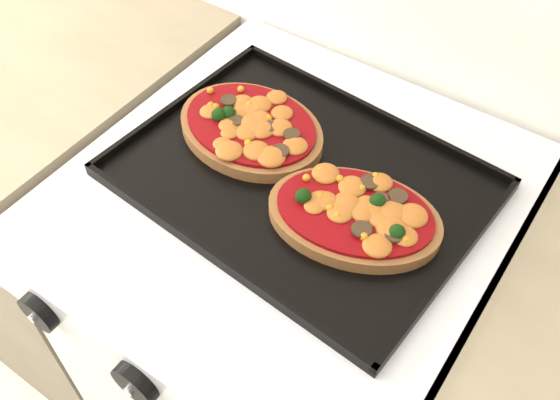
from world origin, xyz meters
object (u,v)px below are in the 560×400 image
Objects in this scene: baking_tray at (300,177)px; pizza_left at (251,127)px; pizza_right at (354,214)px; stove at (290,338)px.

pizza_left is at bearing 168.70° from baking_tray.
baking_tray is 0.11m from pizza_left.
pizza_left is 0.22m from pizza_right.
baking_tray is at bearing 165.08° from pizza_right.
stove is 3.97× the size of pizza_right.
pizza_left reaches higher than baking_tray.
baking_tray is at bearing 48.75° from stove.
pizza_left is (-0.10, 0.04, 0.48)m from stove.
stove is at bearing -127.02° from baking_tray.
baking_tray is 0.11m from pizza_right.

